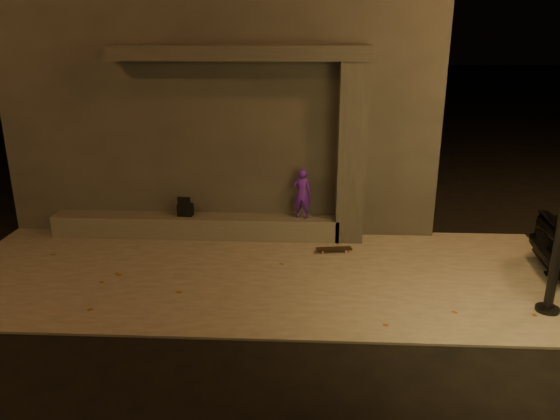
# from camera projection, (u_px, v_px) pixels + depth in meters

# --- Properties ---
(ground) EXTENTS (120.00, 120.00, 0.00)m
(ground) POSITION_uv_depth(u_px,v_px,m) (248.00, 333.00, 7.96)
(ground) COLOR black
(ground) RESTS_ON ground
(sidewalk) EXTENTS (11.00, 4.40, 0.04)m
(sidewalk) POSITION_uv_depth(u_px,v_px,m) (259.00, 273.00, 9.85)
(sidewalk) COLOR #625C56
(sidewalk) RESTS_ON ground
(building) EXTENTS (9.00, 5.10, 5.22)m
(building) POSITION_uv_depth(u_px,v_px,m) (234.00, 98.00, 13.32)
(building) COLOR #383432
(building) RESTS_ON ground
(ledge) EXTENTS (6.00, 0.55, 0.45)m
(ledge) POSITION_uv_depth(u_px,v_px,m) (196.00, 226.00, 11.50)
(ledge) COLOR #585550
(ledge) RESTS_ON sidewalk
(column) EXTENTS (0.55, 0.55, 3.60)m
(column) POSITION_uv_depth(u_px,v_px,m) (351.00, 154.00, 10.84)
(column) COLOR #383432
(column) RESTS_ON sidewalk
(canopy) EXTENTS (5.00, 0.70, 0.28)m
(canopy) POSITION_uv_depth(u_px,v_px,m) (239.00, 53.00, 10.37)
(canopy) COLOR #383432
(canopy) RESTS_ON column
(skateboarder) EXTENTS (0.42, 0.31, 1.05)m
(skateboarder) POSITION_uv_depth(u_px,v_px,m) (302.00, 193.00, 11.15)
(skateboarder) COLOR #501CB6
(skateboarder) RESTS_ON ledge
(backpack) EXTENTS (0.32, 0.23, 0.43)m
(backpack) POSITION_uv_depth(u_px,v_px,m) (185.00, 209.00, 11.39)
(backpack) COLOR black
(backpack) RESTS_ON ledge
(skateboard) EXTENTS (0.72, 0.28, 0.08)m
(skateboard) POSITION_uv_depth(u_px,v_px,m) (334.00, 249.00, 10.72)
(skateboard) COLOR black
(skateboard) RESTS_ON sidewalk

